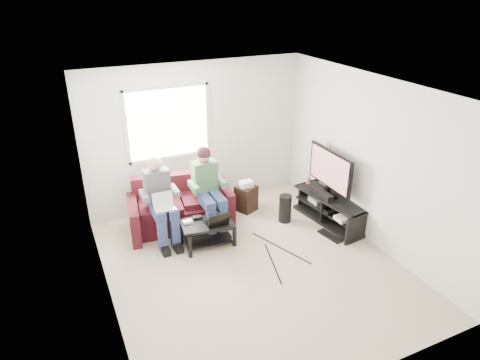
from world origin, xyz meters
The scene contains 26 objects.
floor centered at (0.00, 0.00, 0.00)m, with size 4.50×4.50×0.00m, color tan.
ceiling centered at (0.00, 0.00, 2.60)m, with size 4.50×4.50×0.00m, color white.
wall_back centered at (0.00, 2.25, 1.30)m, with size 4.50×4.50×0.00m, color silver.
wall_front centered at (0.00, -2.25, 1.30)m, with size 4.50×4.50×0.00m, color silver.
wall_left centered at (-2.00, 0.00, 1.30)m, with size 4.50×4.50×0.00m, color silver.
wall_right centered at (2.00, 0.00, 1.30)m, with size 4.50×4.50×0.00m, color silver.
window centered at (-0.50, 2.23, 1.60)m, with size 1.48×0.04×1.28m.
sofa centered at (-0.57, 1.58, 0.31)m, with size 1.88×1.03×0.83m.
person_left centered at (-0.97, 1.27, 0.73)m, with size 0.40×0.71×1.34m.
person_right centered at (-0.17, 1.29, 0.79)m, with size 0.40×0.71×1.38m.
laptop_silver centered at (-0.97, 1.05, 0.71)m, with size 0.32×0.22×0.24m, color silver, non-canonical shape.
coffee_table centered at (-0.39, 0.78, 0.29)m, with size 0.86×0.60×0.40m.
laptop_black centered at (-0.27, 0.70, 0.52)m, with size 0.34×0.24×0.24m, color black, non-canonical shape.
controller_a centered at (-0.67, 0.90, 0.42)m, with size 0.14×0.09×0.04m, color silver.
controller_b centered at (-0.49, 0.96, 0.42)m, with size 0.14×0.09×0.04m, color black.
controller_c centered at (-0.09, 0.93, 0.42)m, with size 0.14×0.09×0.04m, color gray.
tv_stand centered at (1.77, 0.55, 0.21)m, with size 0.62×1.48×0.47m.
tv centered at (1.77, 0.65, 0.93)m, with size 0.12×1.10×0.81m.
soundbar centered at (1.65, 0.65, 0.52)m, with size 0.12×0.50×0.10m, color black.
drink_cup centered at (1.72, 1.18, 0.53)m, with size 0.08×0.08×0.12m, color #A66B47.
console_white centered at (1.77, 0.15, 0.28)m, with size 0.30×0.22×0.06m, color silver.
console_grey centered at (1.77, 0.85, 0.29)m, with size 0.34×0.26×0.08m, color gray.
console_black centered at (1.77, 0.50, 0.29)m, with size 0.38×0.30×0.07m, color black.
subwoofer centered at (1.08, 0.90, 0.24)m, with size 0.22×0.22×0.49m, color black.
keyboard_floor centered at (1.50, 0.14, 0.01)m, with size 0.15×0.45×0.03m, color black.
end_table centered at (0.65, 1.54, 0.26)m, with size 0.32×0.32×0.57m.
Camera 1 is at (-2.34, -4.63, 3.80)m, focal length 32.00 mm.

